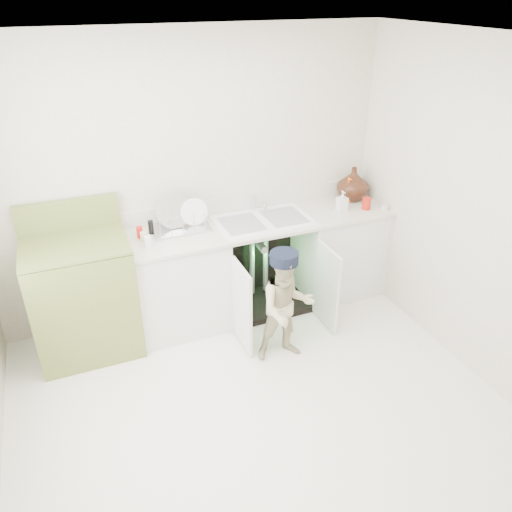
{
  "coord_description": "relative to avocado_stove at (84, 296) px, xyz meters",
  "views": [
    {
      "loc": [
        -1.05,
        -2.52,
        2.76
      ],
      "look_at": [
        0.28,
        0.7,
        0.85
      ],
      "focal_mm": 35.0,
      "sensor_mm": 36.0,
      "label": 1
    }
  ],
  "objects": [
    {
      "name": "ground",
      "position": [
        1.05,
        -1.18,
        -0.51
      ],
      "size": [
        3.5,
        3.5,
        0.0
      ],
      "primitive_type": "plane",
      "color": "silver",
      "rests_on": "ground"
    },
    {
      "name": "room_shell",
      "position": [
        1.05,
        -1.18,
        0.74
      ],
      "size": [
        6.0,
        5.5,
        1.26
      ],
      "color": "beige",
      "rests_on": "ground"
    },
    {
      "name": "counter_run",
      "position": [
        1.63,
        0.03,
        -0.04
      ],
      "size": [
        2.44,
        1.02,
        1.22
      ],
      "color": "silver",
      "rests_on": "ground"
    },
    {
      "name": "avocado_stove",
      "position": [
        0.0,
        0.0,
        0.0
      ],
      "size": [
        0.8,
        0.65,
        1.25
      ],
      "color": "olive",
      "rests_on": "ground"
    },
    {
      "name": "repair_worker",
      "position": [
        1.49,
        -0.74,
        -0.02
      ],
      "size": [
        0.51,
        0.63,
        0.97
      ],
      "rotation": [
        0.0,
        0.0,
        -0.13
      ],
      "color": "beige",
      "rests_on": "ground"
    }
  ]
}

